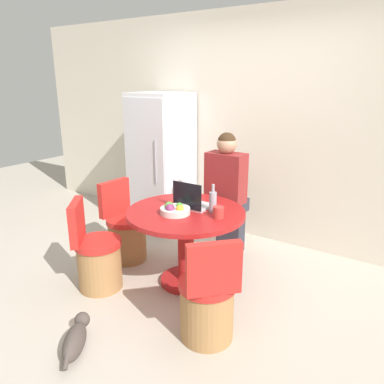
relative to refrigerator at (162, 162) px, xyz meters
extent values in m
plane|color=#B2A899|center=(1.09, -1.24, -0.85)|extent=(12.00, 12.00, 0.00)
cube|color=beige|center=(1.09, 0.38, 0.45)|extent=(7.00, 0.06, 2.60)
cube|color=silver|center=(0.00, 0.01, 0.00)|extent=(0.62, 0.66, 1.69)
cube|color=silver|center=(0.00, -0.33, 0.00)|extent=(0.59, 0.01, 1.59)
cylinder|color=gray|center=(0.19, -0.34, 0.08)|extent=(0.02, 0.02, 0.51)
cylinder|color=maroon|center=(1.08, -1.02, -0.82)|extent=(0.48, 0.48, 0.05)
cylinder|color=maroon|center=(1.08, -1.02, -0.48)|extent=(0.15, 0.15, 0.63)
cylinder|color=maroon|center=(1.08, -1.02, -0.15)|extent=(1.07, 1.07, 0.04)
cylinder|color=#9E7042|center=(0.29, -0.97, -0.64)|extent=(0.39, 0.39, 0.42)
cylinder|color=red|center=(0.29, -0.97, -0.40)|extent=(0.42, 0.42, 0.06)
cube|color=red|center=(0.13, -0.96, -0.19)|extent=(0.09, 0.38, 0.37)
cylinder|color=#9E7042|center=(0.48, -1.53, -0.64)|extent=(0.39, 0.39, 0.42)
cylinder|color=red|center=(0.48, -1.53, -0.40)|extent=(0.42, 0.42, 0.06)
cube|color=red|center=(0.35, -1.64, -0.19)|extent=(0.29, 0.33, 0.37)
cylinder|color=#9E7042|center=(1.65, -1.57, -0.64)|extent=(0.39, 0.39, 0.42)
cylinder|color=red|center=(1.65, -1.57, -0.40)|extent=(0.42, 0.42, 0.06)
cube|color=red|center=(1.77, -1.69, -0.19)|extent=(0.31, 0.32, 0.37)
cube|color=#2D2D38|center=(1.09, -0.17, -0.61)|extent=(0.28, 0.16, 0.47)
cube|color=#2D2D38|center=(1.09, -0.23, -0.31)|extent=(0.32, 0.36, 0.14)
cube|color=maroon|center=(1.09, -0.31, 0.02)|extent=(0.40, 0.22, 0.52)
sphere|color=tan|center=(1.09, -0.31, 0.37)|extent=(0.20, 0.20, 0.20)
sphere|color=#382314|center=(1.09, -0.31, 0.40)|extent=(0.19, 0.19, 0.19)
cube|color=#B7B7BC|center=(1.09, -0.88, -0.12)|extent=(0.30, 0.25, 0.02)
cube|color=black|center=(1.09, -1.00, 0.01)|extent=(0.30, 0.01, 0.24)
cylinder|color=beige|center=(1.05, -1.13, -0.10)|extent=(0.26, 0.26, 0.05)
sphere|color=orange|center=(1.11, -1.15, -0.07)|extent=(0.07, 0.07, 0.07)
sphere|color=#4C9333|center=(1.05, -1.07, -0.07)|extent=(0.06, 0.06, 0.06)
sphere|color=#4C9333|center=(0.99, -1.14, -0.06)|extent=(0.08, 0.08, 0.08)
sphere|color=#7A2D5B|center=(1.04, -1.19, -0.06)|extent=(0.08, 0.08, 0.08)
cylinder|color=#B2332D|center=(1.41, -1.01, -0.08)|extent=(0.09, 0.09, 0.10)
cylinder|color=#9999A3|center=(1.30, -0.91, -0.03)|extent=(0.07, 0.07, 0.18)
cylinder|color=#9999A3|center=(1.30, -0.91, 0.09)|extent=(0.03, 0.03, 0.07)
ellipsoid|color=#473D38|center=(0.98, -2.24, -0.76)|extent=(0.32, 0.38, 0.18)
sphere|color=#473D38|center=(0.86, -2.07, -0.73)|extent=(0.12, 0.12, 0.12)
cylinder|color=#473D38|center=(1.07, -2.38, -0.74)|extent=(0.12, 0.15, 0.12)
camera|label=1|loc=(2.89, -3.60, 1.02)|focal=35.00mm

